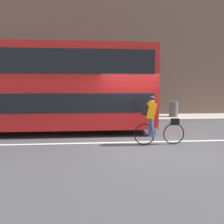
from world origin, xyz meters
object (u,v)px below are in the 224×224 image
at_px(cyclist_on_bike, 154,119).
at_px(street_sign_post, 88,97).
at_px(trash_bin, 174,109).
at_px(bus, 43,85).

height_order(cyclist_on_bike, street_sign_post, street_sign_post).
bearing_deg(trash_bin, cyclist_on_bike, -115.65).
relative_size(bus, trash_bin, 9.79).
xyz_separation_m(bus, cyclist_on_bike, (4.24, -2.38, -1.15)).
bearing_deg(cyclist_on_bike, street_sign_post, 111.07).
bearing_deg(cyclist_on_bike, trash_bin, 64.35).
relative_size(trash_bin, street_sign_post, 0.43).
height_order(bus, street_sign_post, bus).
distance_m(bus, street_sign_post, 4.32).
distance_m(bus, cyclist_on_bike, 5.00).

